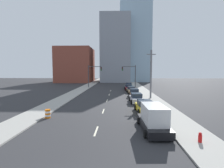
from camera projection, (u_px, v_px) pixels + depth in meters
sidewalk_left at (88, 86)px, 54.60m from camera, size 3.26×97.64×0.13m
sidewalk_right at (137, 86)px, 54.05m from camera, size 3.26×97.64×0.13m
lane_stripe_at_9m at (96, 131)px, 14.79m from camera, size 0.16×2.40×0.01m
lane_stripe_at_16m at (103, 111)px, 21.85m from camera, size 0.16×2.40×0.01m
lane_stripe_at_24m at (107, 101)px, 29.16m from camera, size 0.16×2.40×0.01m
lane_stripe_at_31m at (109, 95)px, 36.13m from camera, size 0.16×2.40×0.01m
lane_stripe_at_38m at (111, 91)px, 43.08m from camera, size 0.16×2.40×0.01m
building_brick_left at (76, 65)px, 74.02m from camera, size 14.00×16.00×14.19m
building_office_center at (115, 50)px, 76.86m from camera, size 12.00×20.00×27.32m
building_glass_right at (134, 45)px, 80.31m from camera, size 13.00×20.00×32.96m
traffic_signal_left at (92, 73)px, 49.59m from camera, size 3.94×0.35×6.44m
traffic_signal_right at (132, 73)px, 49.18m from camera, size 3.94×0.35×6.44m
utility_pole_right_mid at (151, 74)px, 31.15m from camera, size 1.60×0.32×8.68m
traffic_barrel at (48, 114)px, 18.69m from camera, size 0.56×0.56×0.95m
fire_hydrant at (200, 138)px, 12.16m from camera, size 0.26×0.26×0.84m
box_truck_black at (154, 119)px, 14.74m from camera, size 2.34×5.49×2.23m
sedan_yellow at (145, 107)px, 21.13m from camera, size 2.28×4.54×1.50m
sedan_silver at (136, 98)px, 27.55m from camera, size 2.21×4.69×1.49m
sedan_brown at (134, 93)px, 33.41m from camera, size 2.11×4.47×1.55m
sedan_tan at (131, 90)px, 39.46m from camera, size 2.19×4.36×1.37m
sedan_maroon at (128, 87)px, 44.64m from camera, size 2.01×4.76×1.36m
sedan_teal at (129, 85)px, 50.16m from camera, size 2.07×4.39×1.38m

